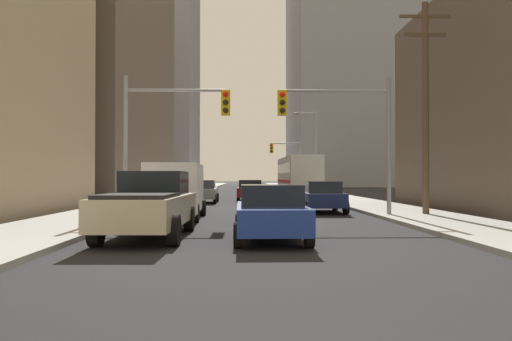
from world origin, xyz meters
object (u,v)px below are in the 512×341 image
cargo_van_white (176,188)px  sedan_grey (203,191)px  sedan_maroon (250,190)px  city_bus (298,175)px  pickup_truck_beige (149,205)px  traffic_signal_near_left (172,121)px  sedan_blue (271,212)px  sedan_navy (323,197)px  traffic_signal_near_right (340,122)px  traffic_signal_far_right (287,156)px

cargo_van_white → sedan_grey: cargo_van_white is taller
sedan_grey → sedan_maroon: bearing=39.1°
city_bus → sedan_grey: size_ratio=2.73×
pickup_truck_beige → sedan_grey: pickup_truck_beige is taller
traffic_signal_near_left → cargo_van_white: bearing=-60.3°
sedan_blue → traffic_signal_near_left: traffic_signal_near_left is taller
city_bus → sedan_navy: 18.02m
sedan_grey → traffic_signal_near_right: (6.81, -12.16, 3.32)m
sedan_blue → city_bus: bearing=82.2°
sedan_grey → traffic_signal_near_left: traffic_signal_near_left is taller
cargo_van_white → traffic_signal_near_right: 7.44m
pickup_truck_beige → traffic_signal_near_left: size_ratio=0.91×
pickup_truck_beige → cargo_van_white: 6.19m
traffic_signal_far_right → sedan_blue: bearing=-95.8°
traffic_signal_near_left → city_bus: bearing=69.9°
sedan_blue → sedan_navy: same height
cargo_van_white → sedan_navy: size_ratio=1.24×
traffic_signal_far_right → cargo_van_white: bearing=-102.9°
sedan_blue → traffic_signal_near_left: size_ratio=0.70×
sedan_navy → sedan_maroon: bearing=106.0°
sedan_maroon → traffic_signal_far_right: 18.52m
sedan_maroon → traffic_signal_far_right: traffic_signal_far_right is taller
cargo_van_white → city_bus: bearing=70.9°
traffic_signal_near_left → traffic_signal_far_right: 33.41m
pickup_truck_beige → sedan_grey: size_ratio=1.29×
sedan_grey → traffic_signal_near_left: size_ratio=0.70×
city_bus → traffic_signal_near_left: size_ratio=1.92×
pickup_truck_beige → sedan_navy: bearing=56.0°
pickup_truck_beige → cargo_van_white: bearing=90.7°
pickup_truck_beige → traffic_signal_near_left: traffic_signal_near_left is taller
sedan_blue → traffic_signal_near_left: (-3.76, 7.53, 3.30)m
traffic_signal_far_right → city_bus: bearing=-90.5°
cargo_van_white → sedan_maroon: cargo_van_white is taller
city_bus → pickup_truck_beige: (-7.35, -27.67, -1.00)m
city_bus → traffic_signal_far_right: (0.10, 11.46, 2.10)m
pickup_truck_beige → sedan_blue: (3.42, -0.88, -0.16)m
pickup_truck_beige → traffic_signal_far_right: bearing=79.2°
cargo_van_white → sedan_blue: 7.90m
city_bus → cargo_van_white: 22.75m
city_bus → sedan_navy: bearing=-92.6°
city_bus → sedan_blue: 28.85m
sedan_navy → traffic_signal_far_right: bearing=88.2°
city_bus → cargo_van_white: bearing=-109.1°
sedan_maroon → cargo_van_white: bearing=-102.1°
sedan_grey → traffic_signal_far_right: bearing=69.8°
pickup_truck_beige → sedan_maroon: bearing=81.5°
sedan_blue → sedan_navy: bearing=73.5°
city_bus → traffic_signal_near_left: (-7.70, -21.03, 2.15)m
sedan_grey → cargo_van_white: bearing=-90.3°
sedan_blue → traffic_signal_near_right: size_ratio=0.70×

